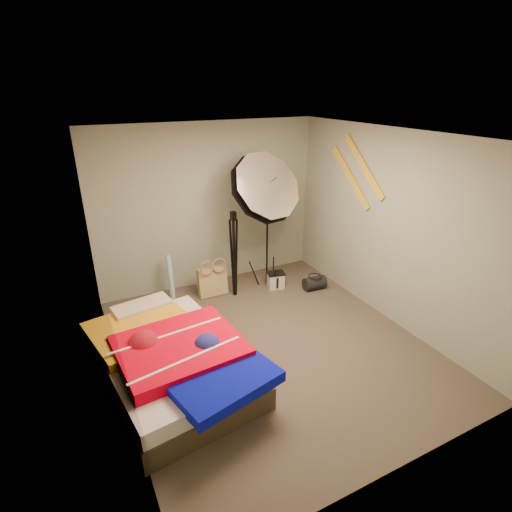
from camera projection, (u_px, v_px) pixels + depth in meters
floor at (271, 345)px, 4.94m from camera, size 4.00×4.00×0.00m
ceiling at (274, 136)px, 3.95m from camera, size 4.00×4.00×0.00m
wall_back at (209, 207)px, 6.08m from camera, size 3.50×0.00×3.50m
wall_front at (409, 350)px, 2.81m from camera, size 3.50×0.00×3.50m
wall_left at (108, 285)px, 3.72m from camera, size 0.00×4.00×4.00m
wall_right at (390, 228)px, 5.17m from camera, size 0.00×4.00×4.00m
tote_bag at (212, 281)px, 6.05m from camera, size 0.44×0.20×0.45m
wrapping_roll at (171, 277)px, 5.90m from camera, size 0.09×0.20×0.68m
camera_case at (276, 281)px, 6.28m from camera, size 0.28×0.22×0.24m
duffel_bag at (314, 283)px, 6.25m from camera, size 0.36×0.23×0.21m
wall_stripe_upper at (364, 166)px, 5.37m from camera, size 0.02×0.91×0.78m
wall_stripe_lower at (351, 178)px, 5.66m from camera, size 0.02×0.91×0.78m
bed at (172, 359)px, 4.24m from camera, size 1.65×2.22×0.57m
photo_umbrella at (263, 189)px, 5.63m from camera, size 1.27×0.87×2.24m
camera_tripod at (234, 249)px, 5.82m from camera, size 0.08×0.08×1.32m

